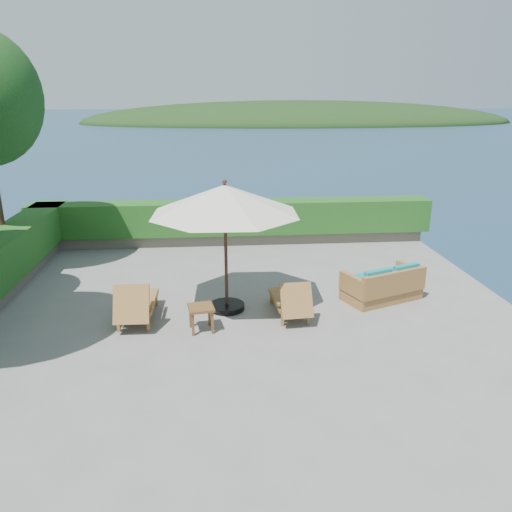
{
  "coord_description": "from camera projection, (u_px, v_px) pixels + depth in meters",
  "views": [
    {
      "loc": [
        -0.61,
        -9.61,
        4.46
      ],
      "look_at": [
        0.3,
        0.8,
        1.1
      ],
      "focal_mm": 35.0,
      "sensor_mm": 36.0,
      "label": 1
    }
  ],
  "objects": [
    {
      "name": "hedge_far",
      "position": [
        233.0,
        217.0,
        15.58
      ],
      "size": [
        12.4,
        0.9,
        1.0
      ],
      "primitive_type": "cube",
      "color": "#1A4012",
      "rests_on": "planter_wall_far"
    },
    {
      "name": "lounge_right",
      "position": [
        291.0,
        300.0,
        10.47
      ],
      "size": [
        0.78,
        1.6,
        0.9
      ],
      "rotation": [
        0.0,
        0.0,
        0.08
      ],
      "color": "#9A6538",
      "rests_on": "ground"
    },
    {
      "name": "offshore_island",
      "position": [
        299.0,
        122.0,
        146.27
      ],
      "size": [
        126.0,
        57.6,
        12.6
      ],
      "primitive_type": "ellipsoid",
      "color": "black",
      "rests_on": "ocean"
    },
    {
      "name": "lounge_left",
      "position": [
        136.0,
        303.0,
        10.23
      ],
      "size": [
        0.79,
        1.69,
        0.97
      ],
      "rotation": [
        0.0,
        0.0,
        -0.02
      ],
      "color": "#9A6538",
      "rests_on": "ground"
    },
    {
      "name": "side_table",
      "position": [
        201.0,
        311.0,
        9.82
      ],
      "size": [
        0.56,
        0.56,
        0.52
      ],
      "rotation": [
        0.0,
        0.0,
        0.16
      ],
      "color": "brown",
      "rests_on": "ground"
    },
    {
      "name": "ground",
      "position": [
        245.0,
        317.0,
        10.53
      ],
      "size": [
        12.0,
        12.0,
        0.0
      ],
      "primitive_type": "plane",
      "color": "gray",
      "rests_on": "ground"
    },
    {
      "name": "ocean",
      "position": [
        246.0,
        437.0,
        11.45
      ],
      "size": [
        600.0,
        600.0,
        0.0
      ],
      "primitive_type": "plane",
      "color": "#162947",
      "rests_on": "ground"
    },
    {
      "name": "patio_umbrella",
      "position": [
        225.0,
        201.0,
        10.2
      ],
      "size": [
        4.1,
        4.1,
        2.86
      ],
      "rotation": [
        0.0,
        0.0,
        0.36
      ],
      "color": "black",
      "rests_on": "ground"
    },
    {
      "name": "foundation",
      "position": [
        246.0,
        382.0,
        11.0
      ],
      "size": [
        12.0,
        12.0,
        3.0
      ],
      "primitive_type": "cube",
      "color": "#584F46",
      "rests_on": "ocean"
    },
    {
      "name": "wicker_loveseat",
      "position": [
        383.0,
        286.0,
        11.33
      ],
      "size": [
        1.96,
        1.48,
        0.86
      ],
      "rotation": [
        0.0,
        0.0,
        0.38
      ],
      "color": "#9A6538",
      "rests_on": "ground"
    },
    {
      "name": "planter_wall_far",
      "position": [
        233.0,
        238.0,
        15.78
      ],
      "size": [
        12.0,
        0.6,
        0.36
      ],
      "primitive_type": "cube",
      "color": "#72695B",
      "rests_on": "ground"
    }
  ]
}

